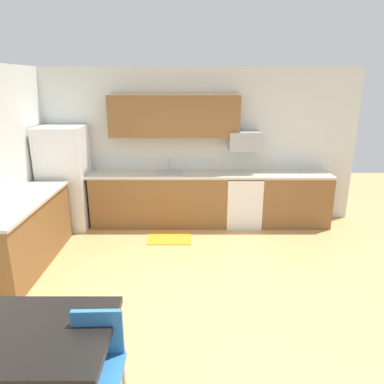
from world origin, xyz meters
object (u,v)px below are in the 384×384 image
object	(u,v)px
oven_range	(243,200)
dining_table	(16,338)
chair_near_table	(96,360)
microwave	(245,141)
refrigerator	(65,178)

from	to	relation	value
oven_range	dining_table	xyz separation A→B (m)	(-2.19, -3.85, 0.21)
chair_near_table	microwave	bearing A→B (deg)	67.99
oven_range	microwave	xyz separation A→B (m)	(-0.00, 0.10, 1.03)
oven_range	dining_table	size ratio (longest dim) A/B	0.65
dining_table	chair_near_table	size ratio (longest dim) A/B	1.65
microwave	dining_table	xyz separation A→B (m)	(-2.19, -3.95, -0.82)
refrigerator	oven_range	xyz separation A→B (m)	(3.08, 0.08, -0.42)
oven_range	microwave	distance (m)	1.03
dining_table	refrigerator	bearing A→B (deg)	103.29
dining_table	chair_near_table	world-z (taller)	chair_near_table
oven_range	chair_near_table	world-z (taller)	oven_range
microwave	dining_table	bearing A→B (deg)	-119.05
oven_range	chair_near_table	size ratio (longest dim) A/B	1.07
refrigerator	dining_table	size ratio (longest dim) A/B	1.25
microwave	chair_near_table	xyz separation A→B (m)	(-1.61, -3.98, -0.98)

